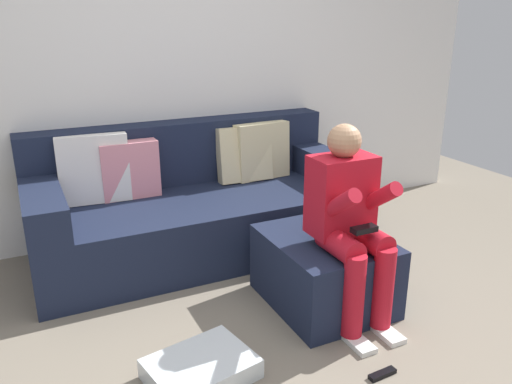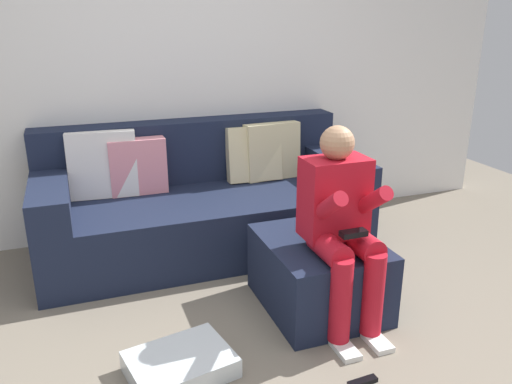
# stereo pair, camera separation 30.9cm
# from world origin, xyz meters

# --- Properties ---
(ground_plane) EXTENTS (7.30, 7.30, 0.00)m
(ground_plane) POSITION_xyz_m (0.00, 0.00, 0.00)
(ground_plane) COLOR slate
(wall_back) EXTENTS (5.62, 0.10, 2.52)m
(wall_back) POSITION_xyz_m (0.00, 2.11, 1.26)
(wall_back) COLOR white
(wall_back) RESTS_ON ground_plane
(couch_sectional) EXTENTS (2.30, 0.97, 0.90)m
(couch_sectional) POSITION_xyz_m (0.04, 1.65, 0.34)
(couch_sectional) COLOR #192138
(couch_sectional) RESTS_ON ground_plane
(ottoman) EXTENTS (0.63, 0.75, 0.42)m
(ottoman) POSITION_xyz_m (0.47, 0.59, 0.21)
(ottoman) COLOR #192138
(ottoman) RESTS_ON ground_plane
(person_seated) EXTENTS (0.35, 0.57, 1.11)m
(person_seated) POSITION_xyz_m (0.49, 0.41, 0.61)
(person_seated) COLOR red
(person_seated) RESTS_ON ground_plane
(storage_bin) EXTENTS (0.55, 0.45, 0.10)m
(storage_bin) POSITION_xyz_m (-0.44, 0.26, 0.05)
(storage_bin) COLOR silver
(storage_bin) RESTS_ON ground_plane
(remote_near_ottoman) EXTENTS (0.15, 0.05, 0.02)m
(remote_near_ottoman) POSITION_xyz_m (0.35, -0.11, 0.01)
(remote_near_ottoman) COLOR black
(remote_near_ottoman) RESTS_ON ground_plane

